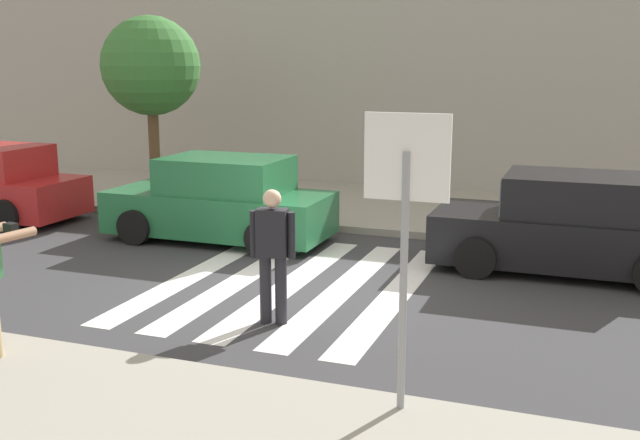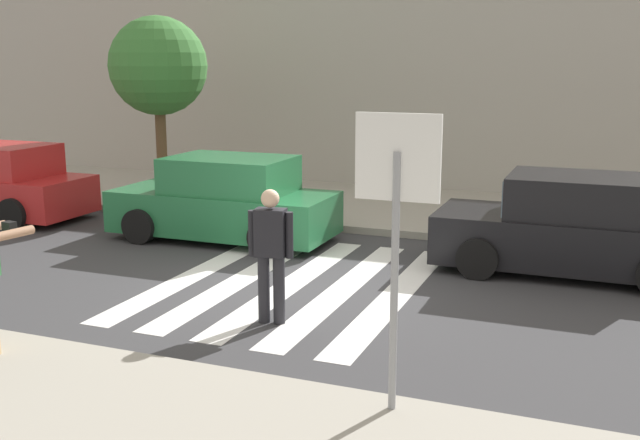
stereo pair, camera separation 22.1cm
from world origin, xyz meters
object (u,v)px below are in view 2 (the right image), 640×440
object	(u,v)px
stop_sign	(397,198)
street_tree_west	(158,67)
pedestrian_crossing	(271,249)
parked_car_green	(225,201)
parked_car_black	(573,228)

from	to	relation	value
stop_sign	street_tree_west	bearing A→B (deg)	133.54
pedestrian_crossing	parked_car_green	bearing A→B (deg)	125.64
street_tree_west	stop_sign	bearing A→B (deg)	-46.46
pedestrian_crossing	parked_car_green	world-z (taller)	pedestrian_crossing
stop_sign	parked_car_green	bearing A→B (deg)	130.15
parked_car_black	street_tree_west	distance (m)	9.68
stop_sign	parked_car_black	xyz separation A→B (m)	(1.24, 5.76, -1.39)
parked_car_black	parked_car_green	bearing A→B (deg)	180.00
pedestrian_crossing	parked_car_green	size ratio (longest dim) A/B	0.42
stop_sign	street_tree_west	distance (m)	11.39
pedestrian_crossing	parked_car_black	distance (m)	5.07
parked_car_green	parked_car_black	world-z (taller)	same
parked_car_green	parked_car_black	xyz separation A→B (m)	(6.10, 0.00, 0.00)
street_tree_west	parked_car_black	bearing A→B (deg)	-15.23
parked_car_black	street_tree_west	size ratio (longest dim) A/B	1.00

